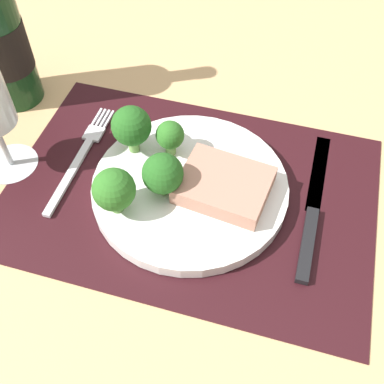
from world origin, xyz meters
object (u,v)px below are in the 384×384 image
Objects in this scene: steak at (224,186)px; fork at (81,157)px; plate at (190,187)px; knife at (312,214)px.

steak is 19.81cm from fork.
plate is 15.02cm from knife.
knife is (15.01, 0.53, -0.50)cm from plate.
plate is 4.63cm from steak.
plate is at bearing 177.98° from steak.
steak reaches higher than fork.
knife is (10.79, 0.68, -2.40)cm from steak.
fork is at bearing 175.42° from steak.
plate is 1.25× the size of fork.
fork is (-15.38, 1.42, -0.55)cm from plate.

